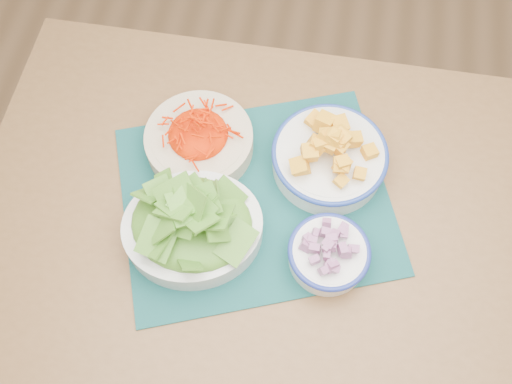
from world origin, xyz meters
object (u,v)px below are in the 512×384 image
placemat (256,199)px  squash_bowl (330,153)px  carrot_bowl (199,137)px  onion_bowl (329,253)px  lettuce_bowl (192,223)px  table (291,244)px

placemat → squash_bowl: size_ratio=2.10×
placemat → carrot_bowl: 0.17m
squash_bowl → onion_bowl: size_ratio=1.50×
squash_bowl → lettuce_bowl: lettuce_bowl is taller
carrot_bowl → onion_bowl: 0.34m
onion_bowl → table: bearing=141.3°
table → squash_bowl: squash_bowl is taller
table → onion_bowl: bearing=-39.2°
carrot_bowl → lettuce_bowl: 0.19m
squash_bowl → lettuce_bowl: (-0.23, -0.19, 0.01)m
table → placemat: (-0.08, 0.05, 0.09)m
table → lettuce_bowl: (-0.18, -0.05, 0.16)m
lettuce_bowl → onion_bowl: (0.25, -0.01, -0.02)m
placemat → carrot_bowl: bearing=123.5°
carrot_bowl → lettuce_bowl: (0.03, -0.19, 0.02)m
table → lettuce_bowl: size_ratio=4.15×
table → squash_bowl: size_ratio=5.23×
placemat → onion_bowl: size_ratio=3.14×
placemat → onion_bowl: 0.19m
placemat → onion_bowl: onion_bowl is taller
placemat → squash_bowl: 0.17m
carrot_bowl → lettuce_bowl: bearing=-81.0°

